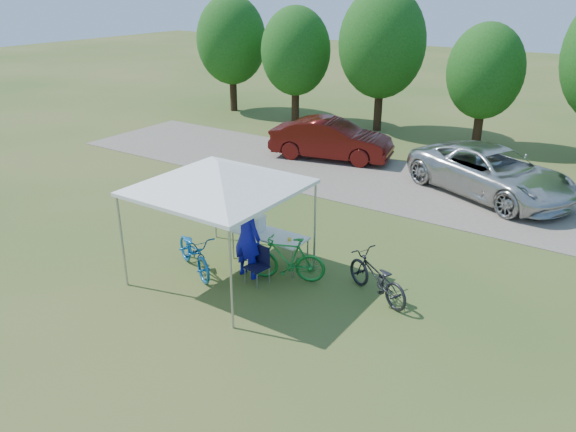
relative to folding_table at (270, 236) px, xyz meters
The scene contains 14 objects.
ground 1.42m from the folding_table, 113.29° to the right, with size 100.00×100.00×0.00m, color #2D5119.
gravel_strip 6.91m from the folding_table, 94.08° to the left, with size 24.00×5.00×0.02m, color gray.
canopy 2.31m from the folding_table, 113.29° to the right, with size 4.53×4.53×3.00m.
treeline 13.24m from the folding_table, 93.48° to the left, with size 24.89×4.28×6.30m.
folding_table is the anchor object (origin of this frame).
folding_chair 0.96m from the folding_table, 68.40° to the right, with size 0.48×0.50×0.83m.
cooler 0.52m from the folding_table, behind, with size 0.52×0.35×0.37m.
ice_cream_cup 0.60m from the folding_table, ahead, with size 0.09×0.09×0.07m, color yellow.
cyclist 0.86m from the folding_table, 92.81° to the right, with size 0.71×0.47×1.96m, color #1514A8.
bike_blue 1.78m from the folding_table, 131.60° to the right, with size 0.65×1.87×0.98m, color #135CA7.
bike_green 0.95m from the folding_table, 30.42° to the right, with size 0.49×1.73×1.04m, color #1D8230.
bike_dark 2.80m from the folding_table, ahead, with size 0.63×1.82×0.95m, color black.
minivan 8.11m from the folding_table, 67.93° to the left, with size 2.47×5.37×1.49m, color silver.
sedan 8.70m from the folding_table, 110.27° to the left, with size 1.57×4.50×1.48m, color #490F0C.
Camera 1 is at (7.50, -8.53, 6.20)m, focal length 35.00 mm.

